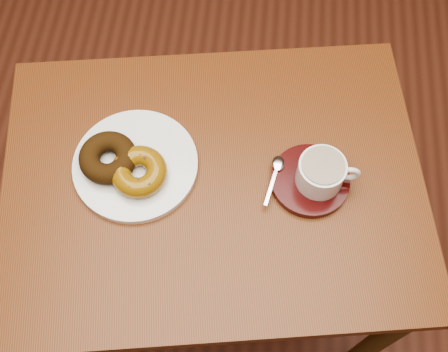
# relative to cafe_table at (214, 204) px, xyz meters

# --- Properties ---
(ground) EXTENTS (6.00, 6.00, 0.00)m
(ground) POSITION_rel_cafe_table_xyz_m (-0.17, -0.09, -0.61)
(ground) COLOR #5D2D1D
(ground) RESTS_ON ground
(cafe_table) EXTENTS (0.85, 0.70, 0.72)m
(cafe_table) POSITION_rel_cafe_table_xyz_m (0.00, 0.00, 0.00)
(cafe_table) COLOR brown
(cafe_table) RESTS_ON ground
(donut_plate) EXTENTS (0.27, 0.27, 0.01)m
(donut_plate) POSITION_rel_cafe_table_xyz_m (-0.14, 0.01, 0.12)
(donut_plate) COLOR white
(donut_plate) RESTS_ON cafe_table
(donut_cinnamon) EXTENTS (0.14, 0.14, 0.04)m
(donut_cinnamon) POSITION_rel_cafe_table_xyz_m (-0.19, 0.01, 0.15)
(donut_cinnamon) COLOR #301D09
(donut_cinnamon) RESTS_ON donut_plate
(donut_caramel) EXTENTS (0.12, 0.12, 0.04)m
(donut_caramel) POSITION_rel_cafe_table_xyz_m (-0.13, -0.01, 0.15)
(donut_caramel) COLOR #895F0E
(donut_caramel) RESTS_ON donut_plate
(saucer) EXTENTS (0.17, 0.17, 0.02)m
(saucer) POSITION_rel_cafe_table_xyz_m (0.18, 0.01, 0.12)
(saucer) COLOR #320706
(saucer) RESTS_ON cafe_table
(coffee_cup) EXTENTS (0.11, 0.08, 0.06)m
(coffee_cup) POSITION_rel_cafe_table_xyz_m (0.19, 0.01, 0.16)
(coffee_cup) COLOR white
(coffee_cup) RESTS_ON saucer
(teaspoon) EXTENTS (0.03, 0.10, 0.01)m
(teaspoon) POSITION_rel_cafe_table_xyz_m (0.11, 0.03, 0.13)
(teaspoon) COLOR silver
(teaspoon) RESTS_ON saucer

